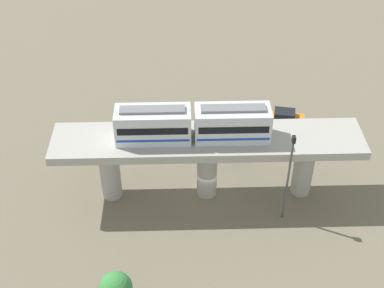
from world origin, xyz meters
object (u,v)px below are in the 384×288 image
train (193,124)px  parked_car_yellow (156,121)px  parked_car_orange (285,119)px  parked_car_blue (235,148)px  signal_post (288,175)px  tree_near_viaduct (116,288)px

train → parked_car_yellow: train is taller
train → parked_car_yellow: bearing=19.1°
train → parked_car_orange: bearing=-44.4°
parked_car_blue → signal_post: bearing=-154.0°
parked_car_orange → signal_post: size_ratio=0.47×
train → parked_car_blue: (5.85, -4.65, -7.63)m
parked_car_blue → tree_near_viaduct: bearing=155.2°
tree_near_viaduct → parked_car_blue: bearing=-29.8°
parked_car_yellow → parked_car_orange: 14.54m
signal_post → parked_car_blue: bearing=21.0°
parked_car_yellow → tree_near_viaduct: 24.23m
parked_car_yellow → signal_post: 19.26m
tree_near_viaduct → signal_post: bearing=-56.1°
parked_car_yellow → parked_car_orange: size_ratio=0.98×
parked_car_blue → signal_post: 10.87m
parked_car_blue → train: bearing=146.5°
parked_car_blue → signal_post: signal_post is taller
parked_car_blue → parked_car_orange: bearing=-45.0°
train → signal_post: 9.41m
parked_car_yellow → parked_car_blue: size_ratio=1.01×
parked_car_orange → parked_car_blue: (-5.11, 6.09, 0.00)m
tree_near_viaduct → signal_post: (9.63, -14.34, 2.36)m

